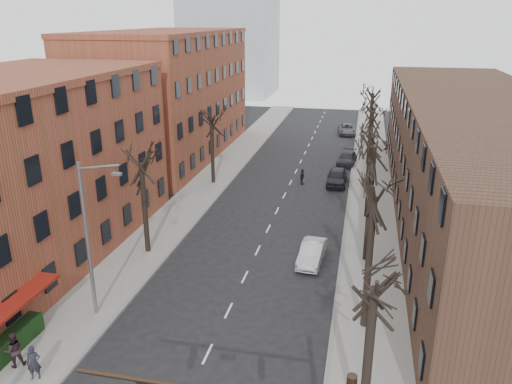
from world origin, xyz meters
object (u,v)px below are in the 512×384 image
Objects in this scene: parked_car_mid at (347,158)px; pedestrian_a at (34,363)px; silver_sedan at (312,253)px; parked_car_near at (337,177)px.

parked_car_mid is 41.46m from pedestrian_a.
silver_sedan is 17.30m from parked_car_near.
parked_car_near is 2.75× the size of pedestrian_a.
pedestrian_a is at bearing -101.87° from parked_car_mid.
silver_sedan is 0.91× the size of parked_car_mid.
silver_sedan is at bearing 27.61° from pedestrian_a.
parked_car_near is at bearing 91.83° from silver_sedan.
pedestrian_a reaches higher than parked_car_mid.
parked_car_near is at bearing -89.46° from parked_car_mid.
silver_sedan is 25.01m from parked_car_mid.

